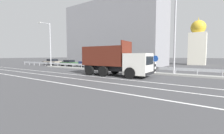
# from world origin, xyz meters

# --- Properties ---
(ground_plane) EXTENTS (320.00, 320.00, 0.00)m
(ground_plane) POSITION_xyz_m (0.00, 0.00, 0.00)
(ground_plane) COLOR #424244
(lane_strip_0) EXTENTS (51.12, 0.16, 0.01)m
(lane_strip_0) POSITION_xyz_m (3.36, -2.72, 0.00)
(lane_strip_0) COLOR silver
(lane_strip_0) RESTS_ON ground_plane
(lane_strip_1) EXTENTS (51.12, 0.16, 0.01)m
(lane_strip_1) POSITION_xyz_m (3.36, -4.75, 0.00)
(lane_strip_1) COLOR silver
(lane_strip_1) RESTS_ON ground_plane
(lane_strip_2) EXTENTS (51.12, 0.16, 0.01)m
(lane_strip_2) POSITION_xyz_m (3.36, -6.96, 0.00)
(lane_strip_2) COLOR silver
(lane_strip_2) RESTS_ON ground_plane
(median_island) EXTENTS (28.11, 1.10, 0.18)m
(median_island) POSITION_xyz_m (0.00, 2.81, 0.09)
(median_island) COLOR gray
(median_island) RESTS_ON ground_plane
(median_guardrail) EXTENTS (51.12, 0.09, 0.78)m
(median_guardrail) POSITION_xyz_m (0.00, 3.67, 0.57)
(median_guardrail) COLOR #9EA0A5
(median_guardrail) RESTS_ON ground_plane
(dump_truck) EXTENTS (7.52, 2.92, 3.54)m
(dump_truck) POSITION_xyz_m (4.25, -0.88, 1.24)
(dump_truck) COLOR silver
(dump_truck) RESTS_ON ground_plane
(median_road_sign) EXTENTS (0.74, 0.16, 2.14)m
(median_road_sign) POSITION_xyz_m (6.38, 2.81, 1.13)
(median_road_sign) COLOR white
(median_road_sign) RESTS_ON ground_plane
(street_lamp_0) EXTENTS (0.70, 2.19, 8.14)m
(street_lamp_0) POSITION_xyz_m (-13.67, 2.72, 4.54)
(street_lamp_0) COLOR #ADADB2
(street_lamp_0) RESTS_ON ground_plane
(street_lamp_1) EXTENTS (0.71, 2.15, 10.45)m
(street_lamp_1) POSITION_xyz_m (8.38, 2.75, 5.71)
(street_lamp_1) COLOR #ADADB2
(street_lamp_1) RESTS_ON ground_plane
(parked_car_0) EXTENTS (4.58, 1.98, 1.38)m
(parked_car_0) POSITION_xyz_m (-18.39, 6.31, 0.71)
(parked_car_0) COLOR gray
(parked_car_0) RESTS_ON ground_plane
(parked_car_1) EXTENTS (4.05, 1.87, 1.26)m
(parked_car_1) POSITION_xyz_m (-12.28, 6.16, 0.65)
(parked_car_1) COLOR #335B33
(parked_car_1) RESTS_ON ground_plane
(parked_car_2) EXTENTS (4.62, 2.09, 1.60)m
(parked_car_2) POSITION_xyz_m (-6.28, 5.84, 0.80)
(parked_car_2) COLOR navy
(parked_car_2) RESTS_ON ground_plane
(parked_car_3) EXTENTS (3.94, 2.09, 1.30)m
(parked_car_3) POSITION_xyz_m (-0.40, 6.03, 0.68)
(parked_car_3) COLOR #335B33
(parked_car_3) RESTS_ON ground_plane
(background_building_0) EXTENTS (21.84, 9.60, 13.59)m
(background_building_0) POSITION_xyz_m (-6.97, 14.94, 6.79)
(background_building_0) COLOR gray
(background_building_0) RESTS_ON ground_plane
(church_tower) EXTENTS (3.60, 3.60, 11.15)m
(church_tower) POSITION_xyz_m (8.63, 26.19, 4.99)
(church_tower) COLOR silver
(church_tower) RESTS_ON ground_plane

